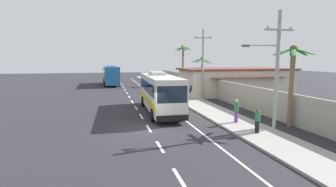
% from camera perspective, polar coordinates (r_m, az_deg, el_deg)
% --- Properties ---
extents(ground_plane, '(160.00, 160.00, 0.00)m').
position_cam_1_polar(ground_plane, '(18.64, -4.19, -7.72)').
color(ground_plane, '#28282D').
extents(sidewalk_kerb, '(3.20, 90.00, 0.14)m').
position_cam_1_polar(sidewalk_kerb, '(29.78, 5.73, -1.84)').
color(sidewalk_kerb, '#999993').
rests_on(sidewalk_kerb, ground).
extents(lane_markings, '(3.41, 71.00, 0.01)m').
position_cam_1_polar(lane_markings, '(33.20, -4.72, -0.98)').
color(lane_markings, white).
rests_on(lane_markings, ground).
extents(boundary_wall, '(0.24, 60.00, 2.36)m').
position_cam_1_polar(boundary_wall, '(34.68, 9.54, 1.27)').
color(boundary_wall, '#9E998E').
rests_on(boundary_wall, ground).
extents(coach_bus_foreground, '(3.07, 10.96, 3.67)m').
position_cam_1_polar(coach_bus_foreground, '(24.25, -1.84, 0.44)').
color(coach_bus_foreground, silver).
rests_on(coach_bus_foreground, ground).
extents(coach_bus_far_lane, '(3.19, 11.29, 3.84)m').
position_cam_1_polar(coach_bus_far_lane, '(50.89, -12.34, 4.09)').
color(coach_bus_far_lane, '#2366A8').
rests_on(coach_bus_far_lane, ground).
extents(motorcycle_beside_bus, '(0.56, 1.96, 1.54)m').
position_cam_1_polar(motorcycle_beside_bus, '(33.29, -0.93, 0.17)').
color(motorcycle_beside_bus, black).
rests_on(motorcycle_beside_bus, ground).
extents(pedestrian_near_kerb, '(0.36, 0.36, 1.60)m').
position_cam_1_polar(pedestrian_near_kerb, '(17.91, 18.96, -5.55)').
color(pedestrian_near_kerb, black).
rests_on(pedestrian_near_kerb, sidewalk_kerb).
extents(pedestrian_midwalk, '(0.36, 0.36, 1.76)m').
position_cam_1_polar(pedestrian_midwalk, '(20.39, 14.71, -3.57)').
color(pedestrian_midwalk, '#75388E').
rests_on(pedestrian_midwalk, sidewalk_kerb).
extents(pedestrian_far_walk, '(0.36, 0.36, 1.73)m').
position_cam_1_polar(pedestrian_far_walk, '(32.61, 5.12, 0.72)').
color(pedestrian_far_walk, beige).
rests_on(pedestrian_far_walk, sidewalk_kerb).
extents(utility_pole_nearest, '(3.69, 0.24, 8.08)m').
position_cam_1_polar(utility_pole_nearest, '(18.93, 22.49, 5.21)').
color(utility_pole_nearest, '#9E9E99').
rests_on(utility_pole_nearest, ground).
extents(utility_pole_mid, '(2.24, 0.24, 8.40)m').
position_cam_1_polar(utility_pole_mid, '(31.93, 7.62, 6.60)').
color(utility_pole_mid, '#9E9E99').
rests_on(utility_pole_mid, ground).
extents(palm_nearest, '(3.25, 3.26, 7.42)m').
position_cam_1_polar(palm_nearest, '(48.80, 3.28, 7.73)').
color(palm_nearest, brown).
rests_on(palm_nearest, ground).
extents(palm_second, '(2.88, 2.86, 5.25)m').
position_cam_1_polar(palm_second, '(37.61, 7.49, 5.90)').
color(palm_second, brown).
rests_on(palm_second, ground).
extents(palm_third, '(2.97, 2.70, 5.89)m').
position_cam_1_polar(palm_third, '(20.70, 25.50, 4.31)').
color(palm_third, brown).
rests_on(palm_third, ground).
extents(roadside_building, '(15.48, 7.54, 3.65)m').
position_cam_1_polar(roadside_building, '(37.77, 14.54, 2.64)').
color(roadside_building, beige).
rests_on(roadside_building, ground).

